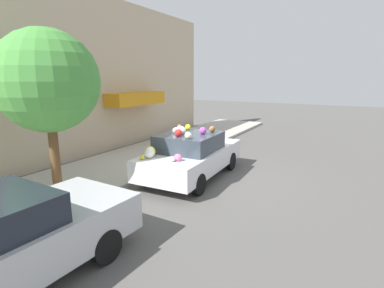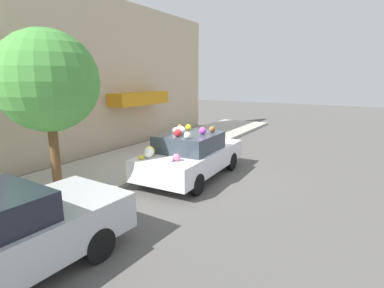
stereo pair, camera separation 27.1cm
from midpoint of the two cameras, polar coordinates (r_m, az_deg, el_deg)
The scene contains 6 objects.
ground_plane at distance 9.66m, azimuth 0.61°, elevation -6.18°, with size 60.00×60.00×0.00m, color #565451.
sidewalk_curb at distance 11.17m, azimuth -11.49°, elevation -3.47°, with size 24.00×3.20×0.14m.
building_facade at distance 12.45m, azimuth -19.55°, elevation 11.95°, with size 18.00×1.20×6.34m.
street_tree at distance 8.44m, azimuth -24.99°, elevation 10.74°, with size 2.56×2.56×4.16m.
fire_hydrant at distance 12.55m, azimuth 1.04°, elevation 0.48°, with size 0.20×0.20×0.70m.
art_car at distance 9.40m, azimuth 0.66°, elevation -1.99°, with size 4.18×1.98×1.67m.
Camera 2 is at (-7.87, -4.68, 3.10)m, focal length 28.00 mm.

